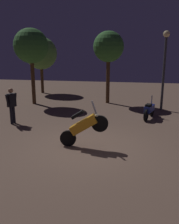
% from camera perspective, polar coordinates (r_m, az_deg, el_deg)
% --- Properties ---
extents(ground_plane, '(40.00, 40.00, 0.00)m').
position_cam_1_polar(ground_plane, '(8.15, -0.65, -8.50)').
color(ground_plane, brown).
extents(motorcycle_orange_foreground, '(1.66, 0.35, 1.63)m').
position_cam_1_polar(motorcycle_orange_foreground, '(7.90, -1.48, -3.49)').
color(motorcycle_orange_foreground, black).
rests_on(motorcycle_orange_foreground, ground_plane).
extents(motorcycle_blue_parked_left, '(0.60, 1.61, 1.11)m').
position_cam_1_polar(motorcycle_blue_parked_left, '(11.95, 14.39, 0.52)').
color(motorcycle_blue_parked_left, black).
rests_on(motorcycle_blue_parked_left, ground_plane).
extents(person_rider_beside, '(0.33, 0.66, 1.65)m').
position_cam_1_polar(person_rider_beside, '(11.15, -18.48, 2.16)').
color(person_rider_beside, black).
rests_on(person_rider_beside, ground_plane).
extents(streetlamp_near, '(0.36, 0.36, 4.36)m').
position_cam_1_polar(streetlamp_near, '(13.76, 17.88, 12.01)').
color(streetlamp_near, '#38383D').
rests_on(streetlamp_near, ground_plane).
extents(tree_left_bg, '(1.92, 1.92, 4.55)m').
position_cam_1_polar(tree_left_bg, '(15.21, 4.66, 15.44)').
color(tree_left_bg, '#4C331E').
rests_on(tree_left_bg, ground_plane).
extents(tree_center_bg, '(2.58, 2.58, 4.52)m').
position_cam_1_polar(tree_center_bg, '(19.78, -11.78, 13.84)').
color(tree_center_bg, '#4C331E').
rests_on(tree_center_bg, ground_plane).
extents(tree_right_bg, '(2.13, 2.13, 4.70)m').
position_cam_1_polar(tree_right_bg, '(15.34, -14.06, 15.27)').
color(tree_right_bg, '#4C331E').
rests_on(tree_right_bg, ground_plane).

